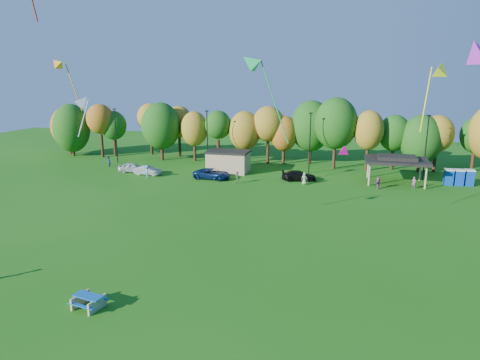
% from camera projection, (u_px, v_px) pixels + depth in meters
% --- Properties ---
extents(ground, '(160.00, 160.00, 0.00)m').
position_uv_depth(ground, '(214.00, 306.00, 27.17)').
color(ground, '#19600F').
rests_on(ground, ground).
extents(tree_line, '(93.57, 10.55, 11.15)m').
position_uv_depth(tree_line, '(295.00, 129.00, 68.83)').
color(tree_line, black).
rests_on(tree_line, ground).
extents(lamp_posts, '(64.50, 0.25, 9.09)m').
position_uv_depth(lamp_posts, '(310.00, 141.00, 63.15)').
color(lamp_posts, black).
rests_on(lamp_posts, ground).
extents(utility_building, '(6.30, 4.30, 3.25)m').
position_uv_depth(utility_building, '(228.00, 161.00, 64.96)').
color(utility_building, tan).
rests_on(utility_building, ground).
extents(pavilion, '(8.20, 6.20, 3.77)m').
position_uv_depth(pavilion, '(397.00, 160.00, 57.80)').
color(pavilion, tan).
rests_on(pavilion, ground).
extents(porta_potties, '(3.75, 1.46, 2.18)m').
position_uv_depth(porta_potties, '(459.00, 177.00, 57.05)').
color(porta_potties, '#0C3A9E').
rests_on(porta_potties, ground).
extents(picnic_table, '(2.19, 1.92, 0.84)m').
position_uv_depth(picnic_table, '(89.00, 301.00, 26.89)').
color(picnic_table, tan).
rests_on(picnic_table, ground).
extents(car_a, '(4.52, 2.40, 1.46)m').
position_uv_depth(car_a, '(133.00, 167.00, 64.96)').
color(car_a, silver).
rests_on(car_a, ground).
extents(car_b, '(3.99, 1.40, 1.31)m').
position_uv_depth(car_b, '(148.00, 170.00, 63.20)').
color(car_b, '#9E9EA3').
rests_on(car_b, ground).
extents(car_c, '(5.44, 2.73, 1.48)m').
position_uv_depth(car_c, '(212.00, 174.00, 60.70)').
color(car_c, navy).
rests_on(car_c, ground).
extents(car_d, '(5.11, 2.95, 1.39)m').
position_uv_depth(car_d, '(299.00, 176.00, 59.71)').
color(car_d, black).
rests_on(car_d, ground).
extents(far_person_0, '(0.67, 0.58, 1.55)m').
position_uv_depth(far_person_0, '(414.00, 183.00, 55.55)').
color(far_person_0, '#AF5293').
rests_on(far_person_0, ground).
extents(far_person_1, '(0.85, 0.59, 1.67)m').
position_uv_depth(far_person_1, '(304.00, 178.00, 57.50)').
color(far_person_1, '#86A36F').
rests_on(far_person_1, ground).
extents(far_person_2, '(0.84, 0.99, 1.78)m').
position_uv_depth(far_person_2, '(108.00, 161.00, 68.89)').
color(far_person_2, '#435094').
rests_on(far_person_2, ground).
extents(far_person_3, '(0.75, 1.05, 1.65)m').
position_uv_depth(far_person_3, '(237.00, 177.00, 58.19)').
color(far_person_3, '#617548').
rests_on(far_person_3, ground).
extents(far_person_4, '(1.33, 1.31, 1.84)m').
position_uv_depth(far_person_4, '(147.00, 172.00, 61.27)').
color(far_person_4, teal).
rests_on(far_person_4, ground).
extents(far_person_5, '(1.01, 1.51, 1.56)m').
position_uv_depth(far_person_5, '(378.00, 183.00, 55.35)').
color(far_person_5, '#AA4797').
rests_on(far_person_5, ground).
extents(kite_0, '(3.20, 1.40, 5.37)m').
position_uv_depth(kite_0, '(57.00, 64.00, 42.13)').
color(kite_0, orange).
extents(kite_1, '(1.77, 1.97, 3.43)m').
position_uv_depth(kite_1, '(83.00, 102.00, 32.18)').
color(kite_1, '#BEBEBE').
extents(kite_4, '(1.00, 1.22, 1.08)m').
position_uv_depth(kite_4, '(344.00, 149.00, 28.25)').
color(kite_4, '#C80B84').
extents(kite_6, '(4.56, 4.32, 8.74)m').
position_uv_depth(kite_6, '(477.00, 51.00, 33.85)').
color(kite_6, '#BC28D8').
extents(kite_11, '(4.36, 1.58, 7.45)m').
position_uv_depth(kite_11, '(250.00, 63.00, 34.22)').
color(kite_11, green).
extents(kite_13, '(1.73, 3.23, 5.41)m').
position_uv_depth(kite_13, '(440.00, 69.00, 29.87)').
color(kite_13, '#F4FF1A').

